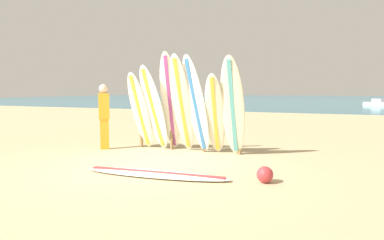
{
  "coord_description": "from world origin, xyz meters",
  "views": [
    {
      "loc": [
        3.53,
        -5.87,
        1.59
      ],
      "look_at": [
        0.16,
        2.34,
        0.79
      ],
      "focal_mm": 30.84,
      "sensor_mm": 36.0,
      "label": 1
    }
  ],
  "objects_px": {
    "surfboard_leaning_center_left": "(170,102)",
    "beachgoer_standing": "(104,114)",
    "surfboard_leaning_far_left": "(140,111)",
    "surfboard_leaning_center": "(182,105)",
    "surfboard_leaning_center_right": "(196,106)",
    "surfboard_leaning_far_right": "(233,107)",
    "surfboard_leaning_right": "(215,115)",
    "beach_ball": "(265,175)",
    "surfboard_rack": "(188,126)",
    "small_boat_offshore": "(377,103)",
    "surfboard_lying_on_sand": "(156,174)",
    "surfboard_leaning_left": "(154,109)"
  },
  "relations": [
    {
      "from": "surfboard_leaning_left",
      "to": "surfboard_leaning_center_right",
      "type": "bearing_deg",
      "value": -2.93
    },
    {
      "from": "surfboard_leaning_right",
      "to": "surfboard_leaning_center",
      "type": "bearing_deg",
      "value": -171.98
    },
    {
      "from": "surfboard_rack",
      "to": "small_boat_offshore",
      "type": "height_order",
      "value": "surfboard_rack"
    },
    {
      "from": "surfboard_leaning_far_right",
      "to": "beach_ball",
      "type": "bearing_deg",
      "value": -60.12
    },
    {
      "from": "surfboard_leaning_center_left",
      "to": "surfboard_lying_on_sand",
      "type": "bearing_deg",
      "value": -70.4
    },
    {
      "from": "surfboard_lying_on_sand",
      "to": "small_boat_offshore",
      "type": "distance_m",
      "value": 33.95
    },
    {
      "from": "surfboard_leaning_right",
      "to": "beachgoer_standing",
      "type": "relative_size",
      "value": 1.14
    },
    {
      "from": "surfboard_leaning_right",
      "to": "surfboard_lying_on_sand",
      "type": "bearing_deg",
      "value": -100.26
    },
    {
      "from": "surfboard_rack",
      "to": "surfboard_leaning_center_right",
      "type": "bearing_deg",
      "value": -46.15
    },
    {
      "from": "surfboard_leaning_far_left",
      "to": "small_boat_offshore",
      "type": "xyz_separation_m",
      "value": [
        9.39,
        30.79,
        -0.78
      ]
    },
    {
      "from": "surfboard_leaning_center",
      "to": "small_boat_offshore",
      "type": "xyz_separation_m",
      "value": [
        8.11,
        30.91,
        -0.97
      ]
    },
    {
      "from": "surfboard_rack",
      "to": "surfboard_leaning_left",
      "type": "relative_size",
      "value": 1.31
    },
    {
      "from": "surfboard_rack",
      "to": "surfboard_leaning_center",
      "type": "bearing_deg",
      "value": -85.63
    },
    {
      "from": "surfboard_rack",
      "to": "surfboard_leaning_center",
      "type": "height_order",
      "value": "surfboard_leaning_center"
    },
    {
      "from": "surfboard_leaning_center",
      "to": "small_boat_offshore",
      "type": "relative_size",
      "value": 0.94
    },
    {
      "from": "surfboard_rack",
      "to": "surfboard_lying_on_sand",
      "type": "distance_m",
      "value": 2.7
    },
    {
      "from": "surfboard_leaning_right",
      "to": "surfboard_lying_on_sand",
      "type": "relative_size",
      "value": 0.68
    },
    {
      "from": "surfboard_leaning_left",
      "to": "beachgoer_standing",
      "type": "height_order",
      "value": "surfboard_leaning_left"
    },
    {
      "from": "surfboard_leaning_far_left",
      "to": "beach_ball",
      "type": "height_order",
      "value": "surfboard_leaning_far_left"
    },
    {
      "from": "surfboard_leaning_right",
      "to": "beach_ball",
      "type": "bearing_deg",
      "value": -51.73
    },
    {
      "from": "surfboard_leaning_center_left",
      "to": "surfboard_leaning_center_right",
      "type": "xyz_separation_m",
      "value": [
        0.79,
        -0.16,
        -0.06
      ]
    },
    {
      "from": "surfboard_leaning_center",
      "to": "surfboard_lying_on_sand",
      "type": "relative_size",
      "value": 0.84
    },
    {
      "from": "surfboard_lying_on_sand",
      "to": "beachgoer_standing",
      "type": "distance_m",
      "value": 3.38
    },
    {
      "from": "surfboard_leaning_far_left",
      "to": "surfboard_leaning_center",
      "type": "xyz_separation_m",
      "value": [
        1.28,
        -0.12,
        0.19
      ]
    },
    {
      "from": "surfboard_leaning_center_right",
      "to": "beachgoer_standing",
      "type": "bearing_deg",
      "value": -174.82
    },
    {
      "from": "surfboard_rack",
      "to": "surfboard_leaning_right",
      "type": "relative_size",
      "value": 1.46
    },
    {
      "from": "surfboard_leaning_far_left",
      "to": "small_boat_offshore",
      "type": "bearing_deg",
      "value": 73.04
    },
    {
      "from": "surfboard_leaning_center_left",
      "to": "surfboard_leaning_far_left",
      "type": "bearing_deg",
      "value": -176.75
    },
    {
      "from": "surfboard_leaning_far_left",
      "to": "surfboard_leaning_center_right",
      "type": "distance_m",
      "value": 1.67
    },
    {
      "from": "beachgoer_standing",
      "to": "small_boat_offshore",
      "type": "relative_size",
      "value": 0.67
    },
    {
      "from": "small_boat_offshore",
      "to": "beach_ball",
      "type": "xyz_separation_m",
      "value": [
        -5.72,
        -32.77,
        -0.11
      ]
    },
    {
      "from": "surfboard_leaning_left",
      "to": "beach_ball",
      "type": "xyz_separation_m",
      "value": [
        3.23,
        -1.93,
        -0.97
      ]
    },
    {
      "from": "surfboard_leaning_center_left",
      "to": "surfboard_leaning_far_right",
      "type": "relative_size",
      "value": 1.07
    },
    {
      "from": "surfboard_leaning_center_right",
      "to": "surfboard_leaning_far_right",
      "type": "height_order",
      "value": "surfboard_leaning_center_right"
    },
    {
      "from": "surfboard_leaning_center_left",
      "to": "surfboard_rack",
      "type": "bearing_deg",
      "value": 35.06
    },
    {
      "from": "surfboard_leaning_center_left",
      "to": "surfboard_leaning_center_right",
      "type": "relative_size",
      "value": 1.05
    },
    {
      "from": "surfboard_leaning_right",
      "to": "beach_ball",
      "type": "xyz_separation_m",
      "value": [
        1.56,
        -1.98,
        -0.85
      ]
    },
    {
      "from": "surfboard_leaning_far_right",
      "to": "beach_ball",
      "type": "relative_size",
      "value": 8.32
    },
    {
      "from": "surfboard_leaning_center_right",
      "to": "beachgoer_standing",
      "type": "relative_size",
      "value": 1.39
    },
    {
      "from": "small_boat_offshore",
      "to": "beachgoer_standing",
      "type": "bearing_deg",
      "value": -108.31
    },
    {
      "from": "surfboard_leaning_center_left",
      "to": "surfboard_leaning_center",
      "type": "xyz_separation_m",
      "value": [
        0.41,
        -0.17,
        -0.05
      ]
    },
    {
      "from": "surfboard_leaning_center_right",
      "to": "beachgoer_standing",
      "type": "distance_m",
      "value": 2.59
    },
    {
      "from": "surfboard_leaning_center_left",
      "to": "surfboard_leaning_far_right",
      "type": "height_order",
      "value": "surfboard_leaning_center_left"
    },
    {
      "from": "surfboard_leaning_far_left",
      "to": "surfboard_lying_on_sand",
      "type": "bearing_deg",
      "value": -53.31
    },
    {
      "from": "surfboard_leaning_center",
      "to": "beachgoer_standing",
      "type": "bearing_deg",
      "value": -174.15
    },
    {
      "from": "surfboard_leaning_far_right",
      "to": "small_boat_offshore",
      "type": "relative_size",
      "value": 0.92
    },
    {
      "from": "surfboard_leaning_far_left",
      "to": "surfboard_leaning_center",
      "type": "height_order",
      "value": "surfboard_leaning_center"
    },
    {
      "from": "surfboard_leaning_center_left",
      "to": "beachgoer_standing",
      "type": "bearing_deg",
      "value": -167.58
    },
    {
      "from": "surfboard_leaning_center",
      "to": "beach_ball",
      "type": "xyz_separation_m",
      "value": [
        2.39,
        -1.86,
        -1.08
      ]
    },
    {
      "from": "surfboard_leaning_center",
      "to": "surfboard_leaning_center_left",
      "type": "bearing_deg",
      "value": 157.77
    }
  ]
}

